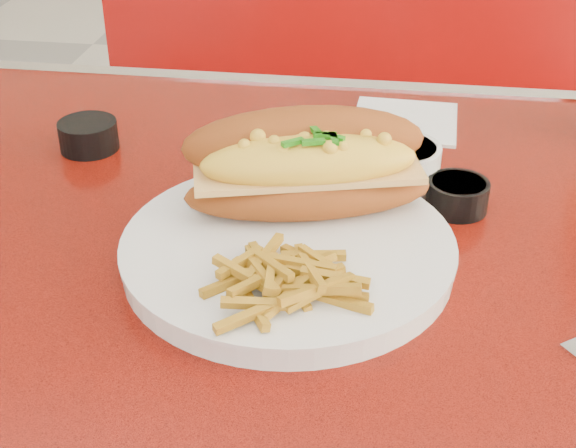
# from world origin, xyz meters

# --- Properties ---
(diner_table) EXTENTS (1.23, 0.83, 0.77)m
(diner_table) POSITION_xyz_m (0.00, 0.00, 0.61)
(diner_table) COLOR red
(diner_table) RESTS_ON ground
(booth_bench_far) EXTENTS (1.20, 0.51, 0.90)m
(booth_bench_far) POSITION_xyz_m (0.00, 0.81, 0.29)
(booth_bench_far) COLOR #920C09
(booth_bench_far) RESTS_ON ground
(dinner_plate) EXTENTS (0.31, 0.31, 0.02)m
(dinner_plate) POSITION_xyz_m (-0.06, -0.04, 0.78)
(dinner_plate) COLOR white
(dinner_plate) RESTS_ON diner_table
(mac_hoagie) EXTENTS (0.26, 0.17, 0.10)m
(mac_hoagie) POSITION_xyz_m (-0.05, 0.03, 0.84)
(mac_hoagie) COLOR #914517
(mac_hoagie) RESTS_ON dinner_plate
(fries_pile) EXTENTS (0.13, 0.12, 0.03)m
(fries_pile) POSITION_xyz_m (-0.05, -0.12, 0.80)
(fries_pile) COLOR gold
(fries_pile) RESTS_ON dinner_plate
(fork) EXTENTS (0.04, 0.16, 0.00)m
(fork) POSITION_xyz_m (-0.03, -0.06, 0.79)
(fork) COLOR silver
(fork) RESTS_ON dinner_plate
(gravy_ramekin) EXTENTS (0.11, 0.11, 0.05)m
(gravy_ramekin) POSITION_xyz_m (0.04, 0.12, 0.80)
(gravy_ramekin) COLOR white
(gravy_ramekin) RESTS_ON diner_table
(sauce_cup_left) EXTENTS (0.08, 0.08, 0.03)m
(sauce_cup_left) POSITION_xyz_m (-0.32, 0.16, 0.79)
(sauce_cup_left) COLOR black
(sauce_cup_left) RESTS_ON diner_table
(sauce_cup_right) EXTENTS (0.08, 0.08, 0.03)m
(sauce_cup_right) POSITION_xyz_m (0.10, 0.08, 0.79)
(sauce_cup_right) COLOR black
(sauce_cup_right) RESTS_ON diner_table
(paper_napkin) EXTENTS (0.13, 0.13, 0.00)m
(paper_napkin) POSITION_xyz_m (0.04, 0.28, 0.77)
(paper_napkin) COLOR white
(paper_napkin) RESTS_ON diner_table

